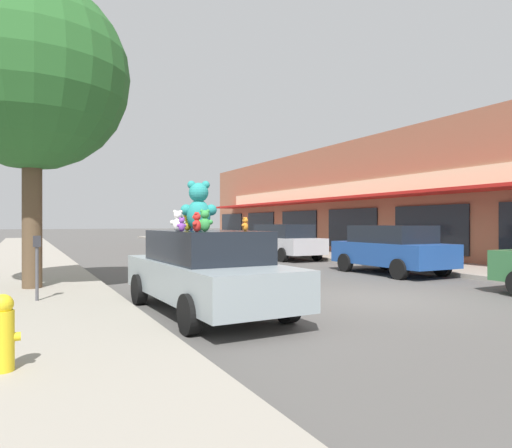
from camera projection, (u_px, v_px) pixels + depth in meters
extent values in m
plane|color=#514F4C|center=(372.00, 299.00, 9.93)|extent=(260.00, 260.00, 0.00)
cube|color=gray|center=(35.00, 328.00, 6.90)|extent=(3.35, 90.00, 0.14)
cube|color=#9E6047|center=(425.00, 200.00, 25.82)|extent=(10.50, 35.24, 5.94)
cube|color=red|center=(339.00, 199.00, 23.05)|extent=(1.67, 29.60, 0.12)
cube|color=beige|center=(351.00, 189.00, 23.40)|extent=(0.08, 28.19, 0.70)
cube|color=black|center=(429.00, 229.00, 18.93)|extent=(0.06, 3.83, 2.00)
cube|color=black|center=(351.00, 228.00, 23.41)|extent=(0.06, 3.83, 2.00)
cube|color=black|center=(299.00, 227.00, 27.89)|extent=(0.06, 3.83, 2.00)
cube|color=black|center=(260.00, 227.00, 32.37)|extent=(0.06, 3.83, 2.00)
cube|color=black|center=(231.00, 226.00, 36.85)|extent=(0.06, 3.83, 2.00)
cube|color=#8C999E|center=(206.00, 279.00, 8.43)|extent=(1.89, 4.73, 0.64)
cube|color=black|center=(206.00, 246.00, 8.43)|extent=(1.62, 2.62, 0.57)
cylinder|color=black|center=(139.00, 289.00, 9.28)|extent=(0.22, 0.62, 0.62)
cylinder|color=black|center=(216.00, 284.00, 10.11)|extent=(0.22, 0.62, 0.62)
cylinder|color=black|center=(190.00, 314.00, 6.74)|extent=(0.22, 0.62, 0.62)
cylinder|color=black|center=(287.00, 304.00, 7.57)|extent=(0.22, 0.62, 0.62)
ellipsoid|color=teal|center=(199.00, 215.00, 8.32)|extent=(0.54, 0.51, 0.57)
sphere|color=teal|center=(199.00, 192.00, 8.32)|extent=(0.47, 0.47, 0.36)
sphere|color=teal|center=(206.00, 185.00, 8.33)|extent=(0.20, 0.20, 0.15)
sphere|color=teal|center=(191.00, 185.00, 8.31)|extent=(0.20, 0.20, 0.15)
sphere|color=#47CDC6|center=(199.00, 194.00, 8.48)|extent=(0.18, 0.18, 0.14)
sphere|color=teal|center=(211.00, 210.00, 8.38)|extent=(0.27, 0.27, 0.21)
sphere|color=teal|center=(186.00, 210.00, 8.34)|extent=(0.27, 0.27, 0.21)
ellipsoid|color=blue|center=(191.00, 225.00, 8.93)|extent=(0.20, 0.19, 0.20)
sphere|color=blue|center=(191.00, 217.00, 8.93)|extent=(0.17, 0.17, 0.13)
sphere|color=blue|center=(193.00, 215.00, 8.97)|extent=(0.07, 0.07, 0.05)
sphere|color=blue|center=(190.00, 215.00, 8.89)|extent=(0.07, 0.07, 0.05)
sphere|color=#548DFF|center=(189.00, 218.00, 8.96)|extent=(0.07, 0.07, 0.05)
sphere|color=blue|center=(194.00, 223.00, 9.01)|extent=(0.10, 0.10, 0.07)
sphere|color=blue|center=(188.00, 223.00, 8.87)|extent=(0.10, 0.10, 0.07)
ellipsoid|color=yellow|center=(187.00, 225.00, 8.47)|extent=(0.21, 0.19, 0.23)
sphere|color=yellow|center=(187.00, 215.00, 8.47)|extent=(0.18, 0.18, 0.14)
sphere|color=yellow|center=(190.00, 212.00, 8.51)|extent=(0.08, 0.08, 0.06)
sphere|color=yellow|center=(185.00, 212.00, 8.44)|extent=(0.08, 0.08, 0.06)
sphere|color=#FFFF4D|center=(185.00, 216.00, 8.52)|extent=(0.07, 0.07, 0.06)
sphere|color=yellow|center=(191.00, 222.00, 8.55)|extent=(0.10, 0.10, 0.08)
sphere|color=yellow|center=(183.00, 222.00, 8.42)|extent=(0.10, 0.10, 0.08)
ellipsoid|color=black|center=(180.00, 226.00, 9.14)|extent=(0.15, 0.13, 0.17)
sphere|color=black|center=(180.00, 219.00, 9.14)|extent=(0.12, 0.12, 0.11)
sphere|color=black|center=(182.00, 217.00, 9.15)|extent=(0.05, 0.05, 0.05)
sphere|color=black|center=(178.00, 217.00, 9.13)|extent=(0.05, 0.05, 0.05)
sphere|color=#3A3A3D|center=(179.00, 220.00, 9.18)|extent=(0.05, 0.05, 0.04)
sphere|color=black|center=(183.00, 224.00, 9.17)|extent=(0.07, 0.07, 0.06)
sphere|color=black|center=(176.00, 224.00, 9.13)|extent=(0.07, 0.07, 0.06)
ellipsoid|color=white|center=(178.00, 225.00, 7.90)|extent=(0.21, 0.19, 0.23)
sphere|color=white|center=(178.00, 215.00, 7.90)|extent=(0.18, 0.18, 0.14)
sphere|color=white|center=(181.00, 212.00, 7.92)|extent=(0.07, 0.07, 0.06)
sphere|color=white|center=(175.00, 212.00, 7.89)|extent=(0.07, 0.07, 0.06)
sphere|color=white|center=(178.00, 215.00, 7.96)|extent=(0.07, 0.07, 0.05)
sphere|color=white|center=(183.00, 222.00, 7.94)|extent=(0.10, 0.10, 0.08)
sphere|color=white|center=(172.00, 222.00, 7.90)|extent=(0.10, 0.10, 0.08)
ellipsoid|color=green|center=(205.00, 225.00, 7.72)|extent=(0.22, 0.21, 0.23)
sphere|color=green|center=(205.00, 214.00, 7.72)|extent=(0.19, 0.19, 0.15)
sphere|color=green|center=(208.00, 211.00, 7.73)|extent=(0.08, 0.08, 0.06)
sphere|color=green|center=(202.00, 211.00, 7.72)|extent=(0.08, 0.08, 0.06)
sphere|color=#5ADA6D|center=(205.00, 215.00, 7.79)|extent=(0.07, 0.07, 0.06)
sphere|color=green|center=(210.00, 222.00, 7.74)|extent=(0.11, 0.11, 0.09)
sphere|color=green|center=(199.00, 222.00, 7.73)|extent=(0.11, 0.11, 0.09)
ellipsoid|color=purple|center=(182.00, 227.00, 7.71)|extent=(0.12, 0.11, 0.15)
sphere|color=purple|center=(182.00, 221.00, 7.71)|extent=(0.10, 0.10, 0.09)
sphere|color=purple|center=(184.00, 218.00, 7.73)|extent=(0.04, 0.04, 0.04)
sphere|color=purple|center=(180.00, 218.00, 7.69)|extent=(0.04, 0.04, 0.04)
sphere|color=#BA67ED|center=(181.00, 221.00, 7.74)|extent=(0.04, 0.04, 0.04)
sphere|color=purple|center=(185.00, 225.00, 7.75)|extent=(0.06, 0.06, 0.05)
sphere|color=purple|center=(178.00, 226.00, 7.69)|extent=(0.06, 0.06, 0.05)
ellipsoid|color=orange|center=(245.00, 227.00, 8.01)|extent=(0.15, 0.15, 0.15)
sphere|color=orange|center=(245.00, 220.00, 8.01)|extent=(0.13, 0.13, 0.10)
sphere|color=orange|center=(246.00, 218.00, 8.04)|extent=(0.06, 0.06, 0.04)
sphere|color=orange|center=(244.00, 218.00, 7.98)|extent=(0.06, 0.06, 0.04)
sphere|color=#FFBA41|center=(243.00, 221.00, 8.03)|extent=(0.05, 0.05, 0.04)
sphere|color=orange|center=(247.00, 225.00, 8.07)|extent=(0.08, 0.08, 0.06)
sphere|color=orange|center=(243.00, 225.00, 7.96)|extent=(0.08, 0.08, 0.06)
ellipsoid|color=red|center=(197.00, 226.00, 7.30)|extent=(0.19, 0.20, 0.20)
sphere|color=red|center=(197.00, 217.00, 7.30)|extent=(0.17, 0.17, 0.12)
sphere|color=red|center=(198.00, 214.00, 7.34)|extent=(0.07, 0.07, 0.05)
sphere|color=red|center=(196.00, 214.00, 7.25)|extent=(0.07, 0.07, 0.05)
sphere|color=#FF4741|center=(194.00, 217.00, 7.31)|extent=(0.07, 0.07, 0.05)
sphere|color=red|center=(198.00, 224.00, 7.38)|extent=(0.10, 0.10, 0.07)
sphere|color=red|center=(195.00, 224.00, 7.22)|extent=(0.10, 0.10, 0.07)
cube|color=#1E4793|center=(391.00, 254.00, 14.87)|extent=(1.83, 4.04, 0.71)
cube|color=black|center=(391.00, 234.00, 14.87)|extent=(1.61, 2.53, 0.56)
cylinder|color=black|center=(345.00, 263.00, 15.57)|extent=(0.20, 0.62, 0.62)
cylinder|color=black|center=(385.00, 261.00, 16.39)|extent=(0.20, 0.62, 0.62)
cylinder|color=black|center=(399.00, 269.00, 13.35)|extent=(0.20, 0.62, 0.62)
cylinder|color=black|center=(442.00, 267.00, 14.16)|extent=(0.20, 0.62, 0.62)
cube|color=#B7B7BC|center=(283.00, 245.00, 21.03)|extent=(1.78, 4.63, 0.69)
cube|color=black|center=(283.00, 231.00, 21.03)|extent=(1.56, 2.96, 0.60)
cylinder|color=black|center=(252.00, 251.00, 21.91)|extent=(0.20, 0.62, 0.62)
cylinder|color=black|center=(284.00, 250.00, 22.70)|extent=(0.20, 0.62, 0.62)
cylinder|color=black|center=(283.00, 255.00, 19.35)|extent=(0.20, 0.62, 0.62)
cylinder|color=black|center=(317.00, 254.00, 20.15)|extent=(0.20, 0.62, 0.62)
cylinder|color=brown|center=(32.00, 222.00, 10.66)|extent=(0.44, 0.44, 3.10)
sphere|color=#286028|center=(32.00, 75.00, 10.66)|extent=(4.45, 4.45, 4.45)
cylinder|color=yellow|center=(3.00, 341.00, 4.66)|extent=(0.22, 0.22, 0.62)
sphere|color=yellow|center=(3.00, 304.00, 4.66)|extent=(0.21, 0.21, 0.21)
cylinder|color=yellow|center=(15.00, 337.00, 4.71)|extent=(0.10, 0.09, 0.09)
cylinder|color=#4C4C51|center=(37.00, 274.00, 8.91)|extent=(0.06, 0.06, 1.05)
cube|color=#2D2D33|center=(37.00, 241.00, 8.91)|extent=(0.14, 0.10, 0.22)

